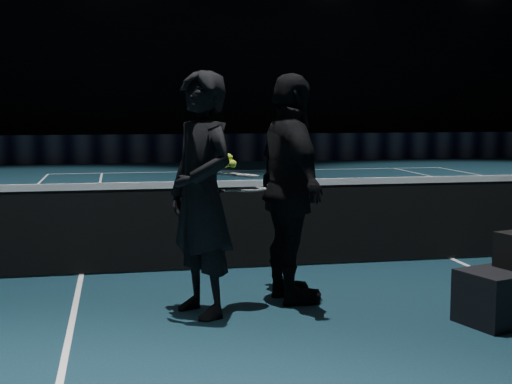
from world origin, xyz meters
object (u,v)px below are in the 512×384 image
(player_a, at_px, (202,194))
(racket_upper, at_px, (243,175))
(racket_lower, at_px, (250,189))
(tennis_balls, at_px, (229,162))
(player_b, at_px, (291,189))

(player_a, xyz_separation_m, racket_upper, (0.37, 0.16, 0.14))
(racket_upper, bearing_deg, racket_lower, -42.66)
(tennis_balls, bearing_deg, racket_lower, 15.58)
(racket_lower, height_order, tennis_balls, tennis_balls)
(player_a, height_order, racket_upper, player_a)
(player_b, bearing_deg, player_a, 99.65)
(player_a, relative_size, player_b, 1.00)
(racket_lower, relative_size, tennis_balls, 5.67)
(racket_lower, xyz_separation_m, racket_upper, (-0.06, 0.02, 0.12))
(player_b, xyz_separation_m, tennis_balls, (-0.57, -0.17, 0.26))
(player_a, xyz_separation_m, tennis_balls, (0.24, 0.08, 0.26))
(tennis_balls, bearing_deg, player_b, 16.57)
(player_b, height_order, tennis_balls, player_b)
(racket_lower, distance_m, tennis_balls, 0.31)
(racket_lower, bearing_deg, racket_upper, 141.34)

